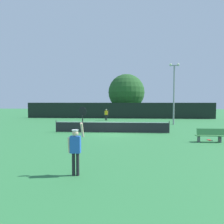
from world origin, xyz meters
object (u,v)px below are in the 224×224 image
light_pole (174,90)px  large_tree (126,92)px  player_serving (76,145)px  player_receiving (106,113)px  tennis_ball (142,130)px  spare_racket (209,140)px  courtside_bench (210,135)px  parked_car_near (128,112)px

light_pole → large_tree: bearing=113.3°
player_serving → light_pole: (7.54, 17.46, 3.09)m
player_receiving → tennis_ball: 11.37m
spare_racket → light_pole: light_pole is taller
player_receiving → large_tree: (2.95, 8.57, 3.53)m
player_serving → large_tree: bearing=86.7°
courtside_bench → parked_car_near: size_ratio=0.41×
light_pole → parked_car_near: bearing=108.8°
parked_car_near → tennis_ball: bearing=-81.5°
player_serving → large_tree: large_tree is taller
courtside_bench → parked_car_near: parked_car_near is taller
parked_car_near → player_receiving: bearing=-101.5°
player_serving → player_receiving: (-1.18, 22.25, -0.12)m
player_serving → player_receiving: 22.28m
spare_racket → courtside_bench: courtside_bench is taller
tennis_ball → courtside_bench: bearing=-50.3°
courtside_bench → light_pole: size_ratio=0.24×
courtside_bench → parked_car_near: (-5.34, 26.45, 0.30)m
courtside_bench → player_serving: bearing=-138.1°
parked_car_near → light_pole: bearing=-65.7°
courtside_bench → parked_car_near: bearing=101.4°
player_receiving → light_pole: light_pole is taller
large_tree → parked_car_near: large_tree is taller
player_receiving → tennis_ball: (4.47, -10.41, -0.99)m
player_receiving → large_tree: size_ratio=0.21×
tennis_ball → light_pole: bearing=52.9°
spare_racket → courtside_bench: 0.94m
player_serving → parked_car_near: (2.19, 33.20, -0.37)m
light_pole → parked_car_near: (-5.35, 15.74, -3.46)m
large_tree → parked_car_near: bearing=80.1°
player_receiving → parked_car_near: bearing=-107.1°
tennis_ball → light_pole: 8.20m
light_pole → parked_car_near: light_pole is taller
tennis_ball → large_tree: large_tree is taller
player_serving → large_tree: size_ratio=0.32×
light_pole → parked_car_near: 16.98m
spare_racket → large_tree: bearing=104.5°
player_serving → large_tree: (1.77, 30.82, 3.41)m
light_pole → spare_racket: bearing=-88.4°
tennis_ball → courtside_bench: 6.65m
player_receiving → tennis_ball: size_ratio=24.63×
parked_car_near → courtside_bench: bearing=-73.0°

